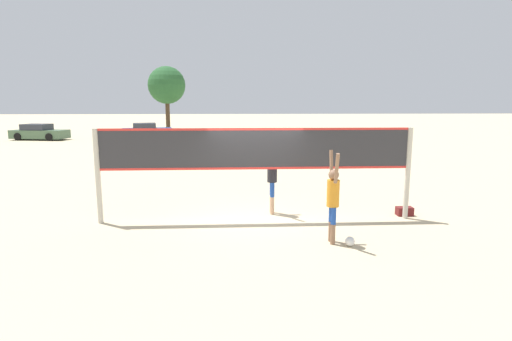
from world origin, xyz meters
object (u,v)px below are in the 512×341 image
(volleyball_net, at_px, (256,157))
(player_blocker, at_px, (272,172))
(tree_left_cluster, at_px, (167,86))
(player_spiker, at_px, (333,196))
(volleyball, at_px, (350,241))
(parked_car_near, at_px, (147,131))
(gear_bag, at_px, (404,211))
(parked_car_mid, at_px, (39,133))

(volleyball_net, relative_size, player_blocker, 3.70)
(tree_left_cluster, bearing_deg, player_spiker, -74.73)
(volleyball, bearing_deg, volleyball_net, 134.02)
(parked_car_near, relative_size, tree_left_cluster, 0.67)
(volleyball, xyz_separation_m, tree_left_cluster, (-9.40, 33.34, 4.75))
(gear_bag, bearing_deg, player_blocker, 173.88)
(player_blocker, bearing_deg, tree_left_cluster, -165.52)
(parked_car_near, distance_m, parked_car_mid, 8.95)
(player_spiker, distance_m, player_blocker, 2.76)
(player_spiker, height_order, parked_car_mid, player_spiker)
(parked_car_near, bearing_deg, parked_car_mid, 172.84)
(gear_bag, bearing_deg, player_spiker, -141.06)
(parked_car_near, bearing_deg, player_blocker, -82.92)
(gear_bag, xyz_separation_m, tree_left_cluster, (-11.65, 31.00, 4.73))
(player_blocker, xyz_separation_m, volleyball, (1.50, -2.75, -1.10))
(volleyball_net, xyz_separation_m, player_blocker, (0.50, 0.68, -0.53))
(player_spiker, xyz_separation_m, volleyball, (0.36, -0.23, -1.00))
(player_spiker, height_order, player_blocker, player_blocker)
(player_blocker, xyz_separation_m, parked_car_mid, (-17.77, 23.96, -0.60))
(parked_car_mid, relative_size, tree_left_cluster, 0.71)
(gear_bag, height_order, tree_left_cluster, tree_left_cluster)
(parked_car_mid, height_order, tree_left_cluster, tree_left_cluster)
(player_spiker, bearing_deg, tree_left_cluster, 15.27)
(volleyball_net, bearing_deg, parked_car_mid, 125.02)
(player_spiker, xyz_separation_m, parked_car_near, (-9.99, 27.32, -0.48))
(parked_car_mid, bearing_deg, volleyball, -43.74)
(player_spiker, height_order, gear_bag, player_spiker)
(volleyball, height_order, parked_car_mid, parked_car_mid)
(volleyball_net, height_order, parked_car_near, volleyball_net)
(gear_bag, bearing_deg, tree_left_cluster, 110.60)
(player_spiker, distance_m, parked_car_near, 29.10)
(player_spiker, xyz_separation_m, gear_bag, (2.61, 2.11, -0.99))
(player_spiker, xyz_separation_m, player_blocker, (-1.14, 2.51, 0.10))
(volleyball, height_order, gear_bag, gear_bag)
(volleyball_net, height_order, player_spiker, volleyball_net)
(tree_left_cluster, bearing_deg, gear_bag, -69.40)
(parked_car_mid, bearing_deg, volleyball_net, -44.53)
(player_blocker, height_order, tree_left_cluster, tree_left_cluster)
(volleyball, bearing_deg, player_spiker, 147.00)
(volleyball_net, relative_size, tree_left_cluster, 1.24)
(volleyball_net, distance_m, player_blocker, 1.00)
(volleyball_net, bearing_deg, volleyball, -45.98)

